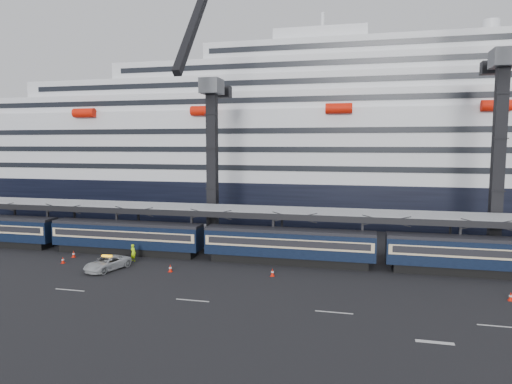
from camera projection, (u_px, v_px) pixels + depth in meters
ground at (360, 298)px, 39.70m from camera, size 260.00×260.00×0.00m
lane_markings at (476, 330)px, 32.75m from camera, size 111.00×4.27×0.02m
train at (319, 246)px, 50.22m from camera, size 133.05×3.00×4.05m
canopy at (363, 214)px, 52.69m from camera, size 130.00×6.25×5.53m
cruise_ship at (359, 150)px, 83.14m from camera, size 214.09×28.84×34.00m
crane_dark_near at (211, 155)px, 61.08m from camera, size 4.50×17.75×35.08m
crane_dark_mid at (500, 144)px, 51.83m from camera, size 4.50×18.24×39.64m
pickup_truck at (107, 263)px, 48.49m from camera, size 3.77×5.70×1.45m
worker at (133, 253)px, 52.13m from camera, size 0.84×0.69×1.98m
traffic_cone_a at (63, 260)px, 51.25m from camera, size 0.39×0.39×0.77m
traffic_cone_b at (74, 254)px, 53.93m from camera, size 0.41×0.41×0.81m
traffic_cone_c at (170, 268)px, 47.81m from camera, size 0.41×0.41×0.82m
traffic_cone_d at (272, 272)px, 46.22m from camera, size 0.42×0.42×0.83m
traffic_cone_e at (511, 296)px, 38.97m from camera, size 0.39×0.39×0.79m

